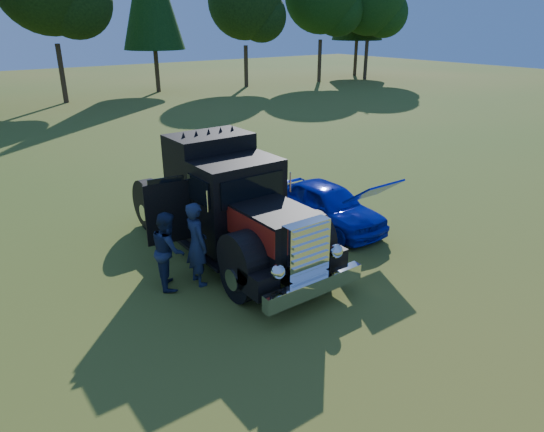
{
  "coord_description": "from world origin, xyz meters",
  "views": [
    {
      "loc": [
        -5.21,
        -8.49,
        5.66
      ],
      "look_at": [
        1.17,
        0.24,
        1.28
      ],
      "focal_mm": 32.0,
      "sensor_mm": 36.0,
      "label": 1
    }
  ],
  "objects_px": {
    "diamond_t_truck": "(229,207)",
    "spectator_far": "(168,250)",
    "hotrod_coupe": "(328,205)",
    "spectator_near": "(197,244)"
  },
  "relations": [
    {
      "from": "diamond_t_truck",
      "to": "spectator_near",
      "type": "bearing_deg",
      "value": -147.73
    },
    {
      "from": "hotrod_coupe",
      "to": "spectator_near",
      "type": "relative_size",
      "value": 2.08
    },
    {
      "from": "hotrod_coupe",
      "to": "spectator_far",
      "type": "height_order",
      "value": "hotrod_coupe"
    },
    {
      "from": "diamond_t_truck",
      "to": "spectator_far",
      "type": "distance_m",
      "value": 2.09
    },
    {
      "from": "hotrod_coupe",
      "to": "spectator_near",
      "type": "height_order",
      "value": "spectator_near"
    },
    {
      "from": "diamond_t_truck",
      "to": "spectator_far",
      "type": "relative_size",
      "value": 3.99
    },
    {
      "from": "diamond_t_truck",
      "to": "spectator_far",
      "type": "xyz_separation_m",
      "value": [
        -1.97,
        -0.61,
        -0.38
      ]
    },
    {
      "from": "diamond_t_truck",
      "to": "spectator_far",
      "type": "bearing_deg",
      "value": -162.72
    },
    {
      "from": "hotrod_coupe",
      "to": "spectator_far",
      "type": "bearing_deg",
      "value": -174.98
    },
    {
      "from": "spectator_far",
      "to": "hotrod_coupe",
      "type": "bearing_deg",
      "value": -67.31
    }
  ]
}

